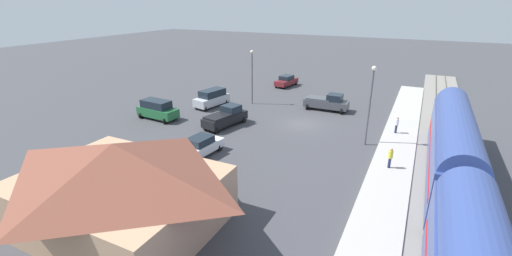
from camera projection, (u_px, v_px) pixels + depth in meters
name	position (u px, v px, depth m)	size (l,w,h in m)	color
ground_plane	(303.00, 124.00, 37.87)	(200.00, 200.00, 0.00)	#424247
railway_track	(444.00, 146.00, 32.03)	(4.80, 70.00, 0.30)	gray
platform	(399.00, 138.00, 33.67)	(3.20, 46.00, 0.30)	#B7B2A8
passenger_train	(461.00, 202.00, 18.17)	(2.93, 35.76, 4.98)	#33478C
station_building	(118.00, 184.00, 20.09)	(12.02, 9.48, 5.36)	tan
pedestrian_on_platform	(390.00, 157.00, 27.06)	(0.36, 0.36, 1.71)	#23284C
pedestrian_waiting_far	(397.00, 124.00, 34.23)	(0.36, 0.36, 1.71)	#23284C
pickup_charcoal	(327.00, 102.00, 42.38)	(5.42, 2.52, 2.14)	#47494F
pickup_black	(226.00, 117.00, 37.03)	(3.03, 5.69, 2.14)	black
suv_silver	(212.00, 98.00, 43.81)	(2.84, 5.18, 2.22)	silver
sedan_maroon	(286.00, 81.00, 54.21)	(2.57, 4.74, 1.74)	maroon
sedan_white	(200.00, 146.00, 29.98)	(2.35, 4.68, 1.74)	white
suv_green	(157.00, 109.00, 39.19)	(5.02, 2.66, 2.22)	#236638
light_pole_near_platform	(371.00, 96.00, 30.84)	(0.44, 0.44, 7.53)	#515156
light_pole_lot_center	(252.00, 70.00, 43.78)	(0.44, 0.44, 7.03)	#515156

